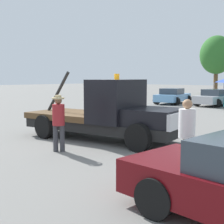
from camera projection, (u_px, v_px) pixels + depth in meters
The scene contains 8 objects.
ground_plane at pixel (102, 139), 11.51m from camera, with size 160.00×160.00×0.00m, color gray.
tow_truck at pixel (110, 115), 11.21m from camera, with size 6.25×2.83×2.51m.
person_near_truck at pixel (187, 131), 7.34m from camera, with size 0.39×0.39×1.77m.
person_at_hood at pixel (59, 118), 9.51m from camera, with size 0.39×0.39×1.74m.
parked_car_skyblue at pixel (173, 96), 27.23m from camera, with size 2.85×4.59×1.34m.
parked_car_silver at pixel (217, 98), 25.05m from camera, with size 2.85×4.60×1.34m.
tree_left at pixel (217, 55), 41.51m from camera, with size 4.38×4.38×7.83m.
traffic_cone at pixel (156, 119), 15.32m from camera, with size 0.40×0.40×0.55m.
Camera 1 is at (7.67, -8.35, 2.27)m, focal length 50.00 mm.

